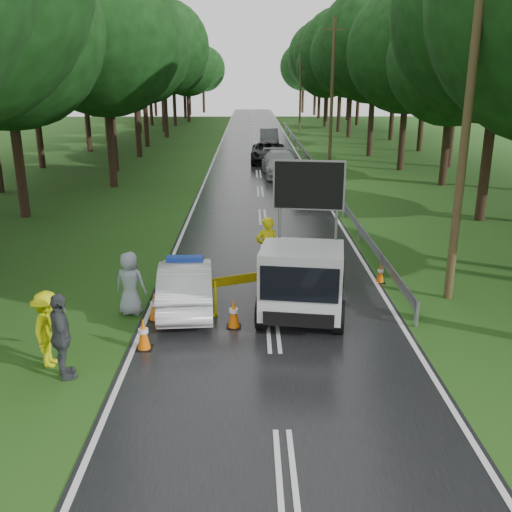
{
  "coord_description": "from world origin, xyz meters",
  "views": [
    {
      "loc": [
        -0.57,
        -13.45,
        6.2
      ],
      "look_at": [
        -0.41,
        2.0,
        1.3
      ],
      "focal_mm": 40.0,
      "sensor_mm": 36.0,
      "label": 1
    }
  ],
  "objects_px": {
    "work_truck": "(304,273)",
    "queue_car_first": "(309,181)",
    "officer": "(267,248)",
    "queue_car_second": "(281,164)",
    "barrier": "(242,284)",
    "civilian": "(329,286)",
    "queue_car_third": "(268,152)",
    "police_sedan": "(186,284)",
    "queue_car_fourth": "(269,137)"
  },
  "relations": [
    {
      "from": "work_truck",
      "to": "queue_car_third",
      "type": "distance_m",
      "value": 28.12
    },
    {
      "from": "work_truck",
      "to": "queue_car_first",
      "type": "xyz_separation_m",
      "value": [
        1.71,
        15.74,
        -0.28
      ]
    },
    {
      "from": "officer",
      "to": "queue_car_second",
      "type": "xyz_separation_m",
      "value": [
        1.46,
        19.6,
        -0.23
      ]
    },
    {
      "from": "civilian",
      "to": "queue_car_second",
      "type": "relative_size",
      "value": 0.34
    },
    {
      "from": "queue_car_second",
      "to": "work_truck",
      "type": "bearing_deg",
      "value": -94.28
    },
    {
      "from": "officer",
      "to": "civilian",
      "type": "height_order",
      "value": "officer"
    },
    {
      "from": "police_sedan",
      "to": "queue_car_fourth",
      "type": "height_order",
      "value": "queue_car_fourth"
    },
    {
      "from": "queue_car_first",
      "to": "queue_car_fourth",
      "type": "xyz_separation_m",
      "value": [
        -1.4,
        23.07,
        -0.01
      ]
    },
    {
      "from": "police_sedan",
      "to": "work_truck",
      "type": "height_order",
      "value": "work_truck"
    },
    {
      "from": "officer",
      "to": "queue_car_fourth",
      "type": "relative_size",
      "value": 0.43
    },
    {
      "from": "work_truck",
      "to": "queue_car_fourth",
      "type": "distance_m",
      "value": 38.81
    },
    {
      "from": "work_truck",
      "to": "queue_car_fourth",
      "type": "bearing_deg",
      "value": 98.31
    },
    {
      "from": "work_truck",
      "to": "queue_car_fourth",
      "type": "xyz_separation_m",
      "value": [
        0.31,
        38.81,
        -0.29
      ]
    },
    {
      "from": "barrier",
      "to": "queue_car_second",
      "type": "distance_m",
      "value": 22.42
    },
    {
      "from": "police_sedan",
      "to": "queue_car_third",
      "type": "xyz_separation_m",
      "value": [
        3.16,
        27.92,
        0.08
      ]
    },
    {
      "from": "queue_car_third",
      "to": "officer",
      "type": "bearing_deg",
      "value": -90.15
    },
    {
      "from": "civilian",
      "to": "queue_car_second",
      "type": "bearing_deg",
      "value": 45.61
    },
    {
      "from": "police_sedan",
      "to": "queue_car_first",
      "type": "height_order",
      "value": "queue_car_first"
    },
    {
      "from": "work_truck",
      "to": "officer",
      "type": "height_order",
      "value": "work_truck"
    },
    {
      "from": "officer",
      "to": "queue_car_second",
      "type": "height_order",
      "value": "officer"
    },
    {
      "from": "officer",
      "to": "barrier",
      "type": "bearing_deg",
      "value": 57.72
    },
    {
      "from": "police_sedan",
      "to": "officer",
      "type": "xyz_separation_m",
      "value": [
        2.31,
        2.32,
        0.34
      ]
    },
    {
      "from": "queue_car_second",
      "to": "officer",
      "type": "bearing_deg",
      "value": -97.21
    },
    {
      "from": "queue_car_first",
      "to": "queue_car_second",
      "type": "height_order",
      "value": "queue_car_second"
    },
    {
      "from": "queue_car_third",
      "to": "queue_car_fourth",
      "type": "distance_m",
      "value": 10.7
    },
    {
      "from": "officer",
      "to": "queue_car_third",
      "type": "relative_size",
      "value": 0.37
    },
    {
      "from": "officer",
      "to": "queue_car_first",
      "type": "height_order",
      "value": "officer"
    },
    {
      "from": "civilian",
      "to": "queue_car_third",
      "type": "xyz_separation_m",
      "value": [
        -0.7,
        28.81,
        -0.17
      ]
    },
    {
      "from": "civilian",
      "to": "queue_car_fourth",
      "type": "distance_m",
      "value": 39.5
    },
    {
      "from": "barrier",
      "to": "officer",
      "type": "relative_size",
      "value": 1.22
    },
    {
      "from": "civilian",
      "to": "queue_car_fourth",
      "type": "height_order",
      "value": "civilian"
    },
    {
      "from": "queue_car_second",
      "to": "queue_car_fourth",
      "type": "relative_size",
      "value": 1.16
    },
    {
      "from": "work_truck",
      "to": "officer",
      "type": "xyz_separation_m",
      "value": [
        -0.94,
        2.52,
        -0.05
      ]
    },
    {
      "from": "police_sedan",
      "to": "queue_car_first",
      "type": "distance_m",
      "value": 16.31
    },
    {
      "from": "work_truck",
      "to": "officer",
      "type": "relative_size",
      "value": 2.55
    },
    {
      "from": "work_truck",
      "to": "barrier",
      "type": "height_order",
      "value": "work_truck"
    },
    {
      "from": "queue_car_third",
      "to": "police_sedan",
      "type": "bearing_deg",
      "value": -94.7
    },
    {
      "from": "barrier",
      "to": "work_truck",
      "type": "bearing_deg",
      "value": -16.26
    },
    {
      "from": "queue_car_first",
      "to": "barrier",
      "type": "bearing_deg",
      "value": -108.68
    },
    {
      "from": "queue_car_third",
      "to": "queue_car_fourth",
      "type": "bearing_deg",
      "value": 89.59
    },
    {
      "from": "barrier",
      "to": "queue_car_fourth",
      "type": "xyz_separation_m",
      "value": [
        2.0,
        39.0,
        -0.06
      ]
    },
    {
      "from": "queue_car_third",
      "to": "queue_car_fourth",
      "type": "xyz_separation_m",
      "value": [
        0.4,
        10.69,
        0.01
      ]
    },
    {
      "from": "queue_car_second",
      "to": "queue_car_third",
      "type": "bearing_deg",
      "value": 92.84
    },
    {
      "from": "civilian",
      "to": "queue_car_second",
      "type": "xyz_separation_m",
      "value": [
        -0.09,
        22.81,
        -0.15
      ]
    },
    {
      "from": "queue_car_fourth",
      "to": "officer",
      "type": "bearing_deg",
      "value": -92.28
    },
    {
      "from": "barrier",
      "to": "queue_car_fourth",
      "type": "distance_m",
      "value": 39.05
    },
    {
      "from": "barrier",
      "to": "queue_car_fourth",
      "type": "relative_size",
      "value": 0.53
    },
    {
      "from": "work_truck",
      "to": "queue_car_second",
      "type": "distance_m",
      "value": 22.13
    },
    {
      "from": "police_sedan",
      "to": "queue_car_third",
      "type": "relative_size",
      "value": 0.77
    },
    {
      "from": "queue_car_second",
      "to": "queue_car_third",
      "type": "relative_size",
      "value": 0.99
    }
  ]
}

